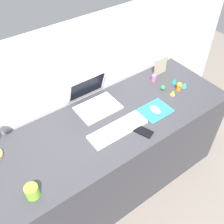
% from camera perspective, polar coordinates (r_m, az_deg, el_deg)
% --- Properties ---
extents(ground_plane, '(6.00, 6.00, 0.00)m').
position_cam_1_polar(ground_plane, '(2.40, 0.06, -14.41)').
color(ground_plane, slate).
extents(back_wall, '(2.98, 0.05, 1.33)m').
position_cam_1_polar(back_wall, '(2.08, -5.80, 2.27)').
color(back_wall, silver).
rests_on(back_wall, ground_plane).
extents(desk, '(1.78, 0.64, 0.74)m').
position_cam_1_polar(desk, '(2.09, 0.07, -9.08)').
color(desk, '#38383D').
rests_on(desk, ground_plane).
extents(laptop, '(0.30, 0.28, 0.21)m').
position_cam_1_polar(laptop, '(1.90, -4.11, 2.91)').
color(laptop, white).
rests_on(laptop, desk).
extents(keyboard, '(0.41, 0.13, 0.02)m').
position_cam_1_polar(keyboard, '(1.74, 1.27, -3.74)').
color(keyboard, white).
rests_on(keyboard, desk).
extents(mousepad, '(0.21, 0.17, 0.00)m').
position_cam_1_polar(mousepad, '(1.91, 9.32, 0.36)').
color(mousepad, '#28B7CC').
rests_on(mousepad, desk).
extents(mouse, '(0.06, 0.10, 0.03)m').
position_cam_1_polar(mouse, '(1.88, 9.24, 0.48)').
color(mouse, white).
rests_on(mouse, mousepad).
extents(cell_phone, '(0.10, 0.14, 0.01)m').
position_cam_1_polar(cell_phone, '(1.75, 6.68, -4.12)').
color(cell_phone, black).
rests_on(cell_phone, desk).
extents(picture_frame, '(0.12, 0.02, 0.15)m').
position_cam_1_polar(picture_frame, '(2.22, 10.37, 9.72)').
color(picture_frame, '#B2A58C').
rests_on(picture_frame, desk).
extents(coffee_mug, '(0.07, 0.07, 0.08)m').
position_cam_1_polar(coffee_mug, '(1.51, -16.78, -16.03)').
color(coffee_mug, '#8CDB33').
rests_on(coffee_mug, desk).
extents(toy_figurine_green, '(0.03, 0.03, 0.04)m').
position_cam_1_polar(toy_figurine_green, '(2.09, 10.89, 5.15)').
color(toy_figurine_green, green).
rests_on(toy_figurine_green, desk).
extents(toy_figurine_yellow, '(0.04, 0.04, 0.04)m').
position_cam_1_polar(toy_figurine_yellow, '(2.05, 12.95, 4.05)').
color(toy_figurine_yellow, yellow).
rests_on(toy_figurine_yellow, desk).
extents(toy_figurine_pink, '(0.04, 0.04, 0.06)m').
position_cam_1_polar(toy_figurine_pink, '(2.15, 8.95, 7.37)').
color(toy_figurine_pink, pink).
rests_on(toy_figurine_pink, desk).
extents(toy_figurine_orange, '(0.04, 0.04, 0.07)m').
position_cam_1_polar(toy_figurine_orange, '(2.10, 14.22, 5.44)').
color(toy_figurine_orange, orange).
rests_on(toy_figurine_orange, desk).
extents(toy_figurine_cyan, '(0.04, 0.04, 0.04)m').
position_cam_1_polar(toy_figurine_cyan, '(2.15, 15.30, 5.61)').
color(toy_figurine_cyan, '#28B7CC').
rests_on(toy_figurine_cyan, desk).
extents(toy_figurine_teal, '(0.04, 0.04, 0.04)m').
position_cam_1_polar(toy_figurine_teal, '(2.17, 13.26, 6.63)').
color(toy_figurine_teal, teal).
rests_on(toy_figurine_teal, desk).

